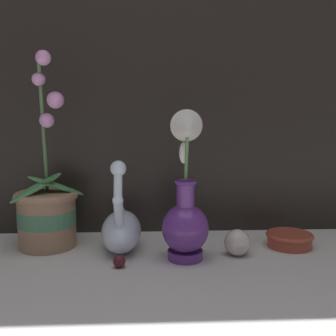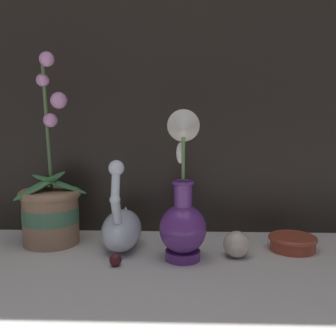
{
  "view_description": "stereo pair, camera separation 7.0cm",
  "coord_description": "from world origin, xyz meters",
  "px_view_note": "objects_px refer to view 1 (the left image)",
  "views": [
    {
      "loc": [
        -0.05,
        -0.75,
        0.31
      ],
      "look_at": [
        -0.01,
        0.13,
        0.19
      ],
      "focal_mm": 42.0,
      "sensor_mm": 36.0,
      "label": 1
    },
    {
      "loc": [
        0.02,
        -0.75,
        0.31
      ],
      "look_at": [
        -0.01,
        0.13,
        0.19
      ],
      "focal_mm": 42.0,
      "sensor_mm": 36.0,
      "label": 2
    }
  ],
  "objects_px": {
    "orchid_potted_plant": "(47,209)",
    "glass_sphere": "(237,242)",
    "amber_dish": "(289,238)",
    "swan_figurine": "(121,228)",
    "blue_vase": "(186,211)"
  },
  "relations": [
    {
      "from": "swan_figurine",
      "to": "amber_dish",
      "type": "xyz_separation_m",
      "value": [
        0.4,
        0.01,
        -0.03
      ]
    },
    {
      "from": "orchid_potted_plant",
      "to": "glass_sphere",
      "type": "bearing_deg",
      "value": -10.41
    },
    {
      "from": "swan_figurine",
      "to": "blue_vase",
      "type": "relative_size",
      "value": 0.67
    },
    {
      "from": "swan_figurine",
      "to": "orchid_potted_plant",
      "type": "bearing_deg",
      "value": 169.26
    },
    {
      "from": "blue_vase",
      "to": "amber_dish",
      "type": "bearing_deg",
      "value": 16.75
    },
    {
      "from": "blue_vase",
      "to": "swan_figurine",
      "type": "bearing_deg",
      "value": 153.28
    },
    {
      "from": "swan_figurine",
      "to": "blue_vase",
      "type": "xyz_separation_m",
      "value": [
        0.14,
        -0.07,
        0.06
      ]
    },
    {
      "from": "glass_sphere",
      "to": "amber_dish",
      "type": "distance_m",
      "value": 0.15
    },
    {
      "from": "glass_sphere",
      "to": "swan_figurine",
      "type": "bearing_deg",
      "value": 169.82
    },
    {
      "from": "orchid_potted_plant",
      "to": "blue_vase",
      "type": "distance_m",
      "value": 0.33
    },
    {
      "from": "swan_figurine",
      "to": "glass_sphere",
      "type": "bearing_deg",
      "value": -10.18
    },
    {
      "from": "amber_dish",
      "to": "orchid_potted_plant",
      "type": "bearing_deg",
      "value": 177.18
    },
    {
      "from": "orchid_potted_plant",
      "to": "blue_vase",
      "type": "height_order",
      "value": "orchid_potted_plant"
    },
    {
      "from": "swan_figurine",
      "to": "amber_dish",
      "type": "height_order",
      "value": "swan_figurine"
    },
    {
      "from": "orchid_potted_plant",
      "to": "swan_figurine",
      "type": "bearing_deg",
      "value": -10.74
    }
  ]
}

